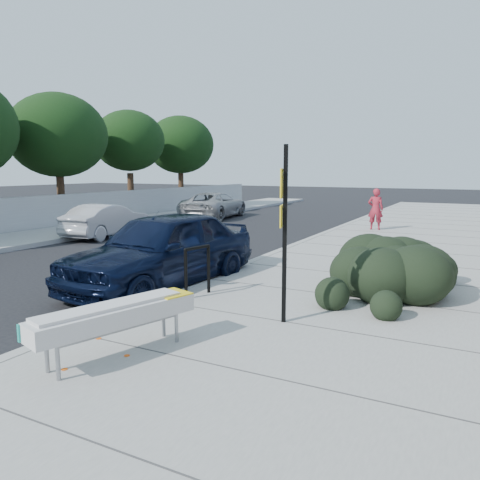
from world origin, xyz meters
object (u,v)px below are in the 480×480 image
object	(u,v)px
sign_post	(284,224)
bike_rack	(197,266)
bench	(116,316)
pedestrian	(376,209)
sedan_navy	(162,249)
suv_silver	(214,205)
wagon_silver	(107,220)

from	to	relation	value
sign_post	bike_rack	bearing A→B (deg)	146.72
bench	sign_post	distance (m)	2.95
sign_post	pedestrian	distance (m)	12.76
sedan_navy	suv_silver	bearing A→B (deg)	121.44
sedan_navy	suv_silver	size ratio (longest dim) A/B	1.02
wagon_silver	suv_silver	world-z (taller)	suv_silver
bench	sign_post	size ratio (longest dim) A/B	0.82
sign_post	sedan_navy	world-z (taller)	sign_post
bike_rack	wagon_silver	xyz separation A→B (m)	(-8.10, 6.07, -0.10)
sign_post	wagon_silver	bearing A→B (deg)	131.57
sign_post	suv_silver	xyz separation A→B (m)	(-10.21, 14.94, -1.07)
sign_post	suv_silver	world-z (taller)	sign_post
pedestrian	sign_post	bearing A→B (deg)	88.64
bike_rack	wagon_silver	size ratio (longest dim) A/B	0.25
sedan_navy	pedestrian	size ratio (longest dim) A/B	2.97
bike_rack	pedestrian	bearing A→B (deg)	98.73
sign_post	pedestrian	xyz separation A→B (m)	(-1.15, 12.69, -0.76)
sign_post	bench	bearing A→B (deg)	-135.96
sedan_navy	wagon_silver	size ratio (longest dim) A/B	1.29
bench	sedan_navy	xyz separation A→B (m)	(-2.09, 3.77, 0.16)
bench	pedestrian	xyz separation A→B (m)	(0.27, 15.04, 0.30)
bench	bike_rack	distance (m)	3.13
wagon_silver	pedestrian	distance (m)	10.82
suv_silver	sedan_navy	bearing A→B (deg)	109.04
sign_post	sedan_navy	bearing A→B (deg)	143.06
bike_rack	sedan_navy	xyz separation A→B (m)	(-1.40, 0.72, 0.11)
pedestrian	bench	bearing A→B (deg)	82.44
suv_silver	pedestrian	size ratio (longest dim) A/B	2.93
wagon_silver	pedestrian	xyz separation A→B (m)	(9.05, 5.92, 0.35)
sign_post	suv_silver	distance (m)	18.12
sign_post	pedestrian	world-z (taller)	sign_post
bike_rack	sign_post	size ratio (longest dim) A/B	0.35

